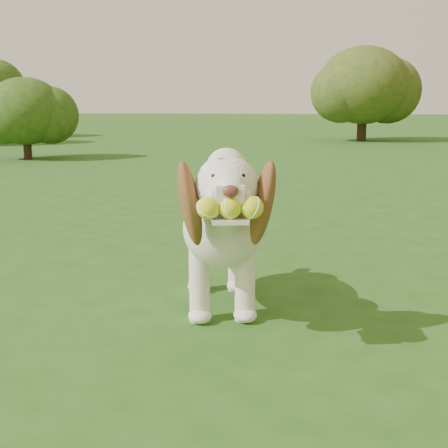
# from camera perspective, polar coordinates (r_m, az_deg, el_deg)

# --- Properties ---
(ground) EXTENTS (80.00, 80.00, 0.00)m
(ground) POSITION_cam_1_polar(r_m,az_deg,el_deg) (2.69, -0.46, -9.59)
(ground) COLOR #244A15
(ground) RESTS_ON ground
(dog) EXTENTS (0.55, 1.20, 0.78)m
(dog) POSITION_cam_1_polar(r_m,az_deg,el_deg) (2.80, -0.31, 0.11)
(dog) COLOR white
(dog) RESTS_ON ground
(shrub_a) EXTENTS (1.27, 1.27, 1.31)m
(shrub_a) POSITION_cam_1_polar(r_m,az_deg,el_deg) (10.67, -17.71, 9.80)
(shrub_a) COLOR #382314
(shrub_a) RESTS_ON ground
(shrub_i) EXTENTS (2.09, 2.09, 2.17)m
(shrub_i) POSITION_cam_1_polar(r_m,az_deg,el_deg) (15.04, 12.64, 12.27)
(shrub_i) COLOR #382314
(shrub_i) RESTS_ON ground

